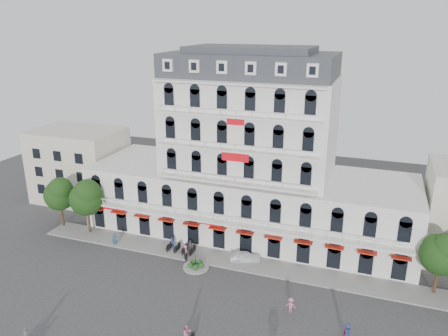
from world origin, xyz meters
TOP-DOWN VIEW (x-y plane):
  - ground at (0.00, 0.00)m, footprint 120.00×120.00m
  - sidewalk at (0.00, 9.00)m, footprint 53.00×4.00m
  - main_building at (0.00, 18.00)m, footprint 45.00×15.00m
  - flank_building_west at (-30.00, 20.00)m, footprint 14.00×10.00m
  - traffic_island at (-3.00, 6.00)m, footprint 3.20×3.20m
  - parked_scooter_row at (-6.35, 8.80)m, footprint 4.40×1.80m
  - tree_west_outer at (-25.95, 9.98)m, footprint 4.50×4.48m
  - tree_west_inner at (-20.95, 9.48)m, footprint 4.76×4.76m
  - tree_east_inner at (24.05, 9.98)m, footprint 4.40×4.37m
  - parked_car at (2.20, 9.50)m, footprint 4.25×2.85m
  - rider_southwest at (1.55, -6.67)m, footprint 1.09×1.50m
  - rider_east at (15.53, -1.55)m, footprint 0.75×1.69m
  - rider_center at (-5.06, 7.48)m, footprint 0.98×1.58m
  - pedestrian_left at (-7.93, 9.50)m, footprint 0.89×0.80m
  - pedestrian_mid at (-5.29, 9.50)m, footprint 0.93×0.40m
  - pedestrian_right at (9.66, 1.37)m, footprint 1.11×0.66m
  - pedestrian_far at (-15.52, 7.55)m, footprint 0.78×0.67m

SIDE VIEW (x-z plane):
  - ground at x=0.00m, z-range 0.00..0.00m
  - parked_scooter_row at x=-6.35m, z-range -0.55..0.55m
  - sidewalk at x=0.00m, z-range 0.00..0.16m
  - traffic_island at x=-3.00m, z-range -0.54..1.06m
  - parked_car at x=2.20m, z-range 0.00..1.34m
  - pedestrian_left at x=-7.93m, z-range 0.00..1.53m
  - pedestrian_mid at x=-5.29m, z-range 0.00..1.59m
  - pedestrian_right at x=9.66m, z-range 0.00..1.70m
  - pedestrian_far at x=-15.52m, z-range 0.00..1.82m
  - rider_center at x=-5.06m, z-range 0.03..1.99m
  - rider_southwest at x=1.55m, z-range 0.03..2.23m
  - rider_east at x=15.53m, z-range 0.01..2.29m
  - tree_east_inner at x=24.05m, z-range 1.43..9.00m
  - tree_west_outer at x=-25.95m, z-range 1.47..9.23m
  - tree_west_inner at x=-20.95m, z-range 1.56..9.81m
  - flank_building_west at x=-30.00m, z-range 0.00..12.00m
  - main_building at x=0.00m, z-range -2.94..22.86m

